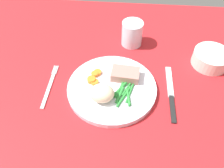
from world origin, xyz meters
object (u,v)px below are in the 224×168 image
Objects in this scene: knife at (171,94)px; salad_bowl at (211,58)px; fork at (50,86)px; meat_portion at (125,74)px; water_glass at (132,35)px; dinner_plate at (112,88)px.

knife is 1.80× the size of salad_bowl.
fork is 0.81× the size of knife.
knife is at bearing -17.73° from meat_portion.
fork is at bearing -178.04° from knife.
water_glass reaches higher than meat_portion.
salad_bowl is at bearing 48.30° from knife.
dinner_plate is 1.55× the size of fork.
meat_portion is at bearing 14.18° from fork.
dinner_plate is at bearing -155.83° from salad_bowl.
dinner_plate is 1.26× the size of knife.
water_glass reaches higher than fork.
dinner_plate is 22.53cm from water_glass.
meat_portion is at bearing 49.40° from dinner_plate.
meat_portion is at bearing 164.27° from knife.
dinner_plate reaches higher than knife.
dinner_plate is 18.48cm from fork.
water_glass is 0.74× the size of salad_bowl.
fork is 50.78cm from salad_bowl.
fork is 1.98× the size of water_glass.
meat_portion is at bearing -95.00° from water_glass.
fork is at bearing -164.14° from salad_bowl.
water_glass reaches higher than dinner_plate.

